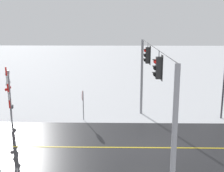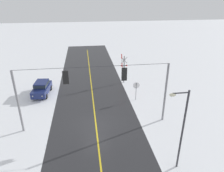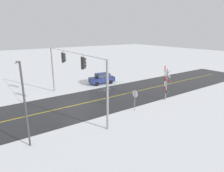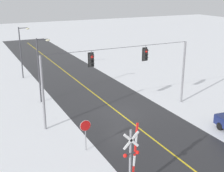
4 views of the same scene
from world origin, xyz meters
TOP-DOWN VIEW (x-y plane):
  - ground_plane at (0.00, 0.00)m, footprint 160.00×160.00m
  - signal_span at (-0.05, -0.01)m, footprint 14.20×0.47m
  - stop_sign at (-5.27, -4.71)m, footprint 0.80×0.09m
  - railroad_crossing at (-4.79, -10.30)m, footprint 0.98×0.31m

SIDE VIEW (x-z plane):
  - ground_plane at x=0.00m, z-range 0.00..0.00m
  - stop_sign at x=-5.27m, z-range 0.54..2.89m
  - railroad_crossing at x=-4.79m, z-range 0.08..4.40m
  - signal_span at x=-0.05m, z-range 0.96..7.18m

